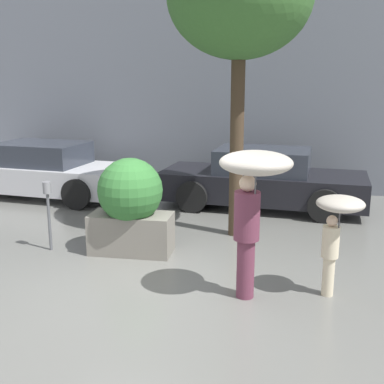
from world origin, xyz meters
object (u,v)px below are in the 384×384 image
at_px(planter_box, 131,204).
at_px(parked_car_far, 42,171).
at_px(parked_car_near, 262,180).
at_px(parking_meter, 48,201).
at_px(person_adult, 253,188).
at_px(person_child, 337,221).

relative_size(planter_box, parked_car_far, 0.33).
bearing_deg(parked_car_near, parked_car_far, 94.95).
height_order(parked_car_near, parking_meter, parked_car_near).
xyz_separation_m(person_adult, parked_car_near, (0.02, 4.87, -0.92)).
xyz_separation_m(parked_car_near, parked_car_far, (-5.47, 0.14, 0.00)).
xyz_separation_m(planter_box, person_adult, (2.08, -1.47, 0.70)).
relative_size(person_adult, parking_meter, 1.67).
bearing_deg(person_child, planter_box, -163.56).
xyz_separation_m(person_adult, parking_meter, (-3.50, 1.35, -0.67)).
distance_m(planter_box, person_adult, 2.64).
bearing_deg(person_adult, person_child, 63.35).
xyz_separation_m(parked_car_near, parking_meter, (-3.51, -3.52, 0.24)).
bearing_deg(person_child, parked_car_far, -178.89).
bearing_deg(person_child, parking_meter, -156.14).
relative_size(planter_box, parked_car_near, 0.34).
height_order(planter_box, person_child, planter_box).
distance_m(planter_box, parked_car_near, 4.00).
bearing_deg(parked_car_far, person_adult, -125.21).
relative_size(person_child, parked_car_far, 0.29).
distance_m(planter_box, parked_car_far, 4.90).
distance_m(person_adult, parked_car_near, 4.96).
bearing_deg(planter_box, person_child, -20.55).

